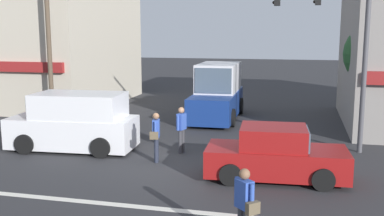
# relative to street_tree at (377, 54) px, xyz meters

# --- Properties ---
(ground_plane) EXTENTS (120.00, 120.00, 0.00)m
(ground_plane) POSITION_rel_street_tree_xyz_m (-7.33, -7.76, -3.34)
(ground_plane) COLOR #2B2B2D
(lane_marking_stripe) EXTENTS (9.00, 0.24, 0.01)m
(lane_marking_stripe) POSITION_rel_street_tree_xyz_m (-7.33, -11.26, -3.34)
(lane_marking_stripe) COLOR silver
(lane_marking_stripe) RESTS_ON ground
(building_left_block) EXTENTS (13.08, 10.13, 8.43)m
(building_left_block) POSITION_rel_street_tree_xyz_m (-20.65, 3.45, 0.87)
(building_left_block) COLOR #B7AD99
(building_left_block) RESTS_ON ground
(street_tree) EXTENTS (2.89, 2.89, 4.80)m
(street_tree) POSITION_rel_street_tree_xyz_m (0.00, 0.00, 0.00)
(street_tree) COLOR #4C3823
(street_tree) RESTS_ON ground
(utility_pole_near_left) EXTENTS (1.40, 0.22, 8.21)m
(utility_pole_near_left) POSITION_rel_street_tree_xyz_m (-14.75, -2.26, 0.91)
(utility_pole_near_left) COLOR brown
(utility_pole_near_left) RESTS_ON ground
(traffic_light_mast) EXTENTS (4.88, 0.52, 6.20)m
(traffic_light_mast) POSITION_rel_street_tree_xyz_m (-2.03, -4.42, 0.84)
(traffic_light_mast) COLOR #47474C
(traffic_light_mast) RESTS_ON ground
(sedan_parked_curbside) EXTENTS (4.20, 2.08, 1.58)m
(sedan_parked_curbside) POSITION_rel_street_tree_xyz_m (-3.85, -8.23, -2.63)
(sedan_parked_curbside) COLOR maroon
(sedan_parked_curbside) RESTS_ON ground
(van_approaching_near) EXTENTS (4.72, 2.28, 2.11)m
(van_approaching_near) POSITION_rel_street_tree_xyz_m (-11.24, -6.56, -2.33)
(van_approaching_near) COLOR silver
(van_approaching_near) RESTS_ON ground
(box_truck_crossing_center) EXTENTS (2.35, 5.65, 2.75)m
(box_truck_crossing_center) POSITION_rel_street_tree_xyz_m (-7.26, 0.74, -2.09)
(box_truck_crossing_center) COLOR navy
(box_truck_crossing_center) RESTS_ON ground
(pedestrian_foreground_with_bag) EXTENTS (0.56, 0.61, 1.67)m
(pedestrian_foreground_with_bag) POSITION_rel_street_tree_xyz_m (-4.19, -12.84, -2.39)
(pedestrian_foreground_with_bag) COLOR #333338
(pedestrian_foreground_with_bag) RESTS_ON ground
(pedestrian_mid_crossing) EXTENTS (0.31, 0.55, 1.67)m
(pedestrian_mid_crossing) POSITION_rel_street_tree_xyz_m (-7.31, -6.08, -2.39)
(pedestrian_mid_crossing) COLOR #333338
(pedestrian_mid_crossing) RESTS_ON ground
(pedestrian_far_side) EXTENTS (0.33, 0.69, 1.67)m
(pedestrian_far_side) POSITION_rel_street_tree_xyz_m (-7.82, -7.42, -2.39)
(pedestrian_far_side) COLOR #232838
(pedestrian_far_side) RESTS_ON ground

